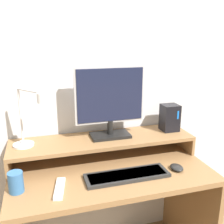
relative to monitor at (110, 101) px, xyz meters
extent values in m
cube|color=silver|center=(-0.05, 0.16, 0.19)|extent=(6.00, 0.05, 2.50)
cube|color=olive|center=(-0.05, -0.18, -0.37)|extent=(1.12, 0.60, 0.03)
cube|color=olive|center=(0.49, -0.18, -0.72)|extent=(0.03, 0.60, 0.68)
cube|color=olive|center=(-0.60, -0.02, -0.30)|extent=(0.02, 0.29, 0.10)
cube|color=olive|center=(0.50, -0.02, -0.30)|extent=(0.02, 0.29, 0.10)
cube|color=olive|center=(-0.05, -0.02, -0.24)|extent=(1.12, 0.29, 0.02)
cube|color=black|center=(0.00, 0.00, -0.22)|extent=(0.24, 0.14, 0.02)
cylinder|color=black|center=(0.00, 0.00, -0.17)|extent=(0.04, 0.04, 0.09)
cube|color=#B7B7BC|center=(0.00, 0.00, 0.03)|extent=(0.43, 0.02, 0.34)
cube|color=#191E38|center=(0.00, -0.01, 0.03)|extent=(0.40, 0.01, 0.32)
cylinder|color=silver|center=(-0.51, 0.00, -0.22)|extent=(0.12, 0.12, 0.01)
cylinder|color=silver|center=(-0.51, 0.00, -0.06)|extent=(0.01, 0.01, 0.32)
cylinder|color=silver|center=(-0.46, -0.07, 0.10)|extent=(0.13, 0.15, 0.01)
cylinder|color=silver|center=(-0.40, -0.15, 0.08)|extent=(0.05, 0.05, 0.05)
cube|color=black|center=(0.41, 0.00, -0.14)|extent=(0.11, 0.10, 0.18)
cube|color=#1972F2|center=(0.44, -0.05, -0.11)|extent=(0.01, 0.00, 0.05)
cube|color=#282828|center=(0.01, -0.29, -0.34)|extent=(0.45, 0.14, 0.02)
cube|color=black|center=(0.01, -0.29, -0.34)|extent=(0.42, 0.11, 0.01)
ellipsoid|color=black|center=(0.31, -0.30, -0.34)|extent=(0.07, 0.09, 0.03)
cube|color=white|center=(-0.35, -0.32, -0.35)|extent=(0.08, 0.19, 0.02)
cylinder|color=#33669E|center=(-0.55, -0.27, -0.30)|extent=(0.07, 0.07, 0.10)
camera|label=1|loc=(-0.42, -1.47, 0.37)|focal=42.00mm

